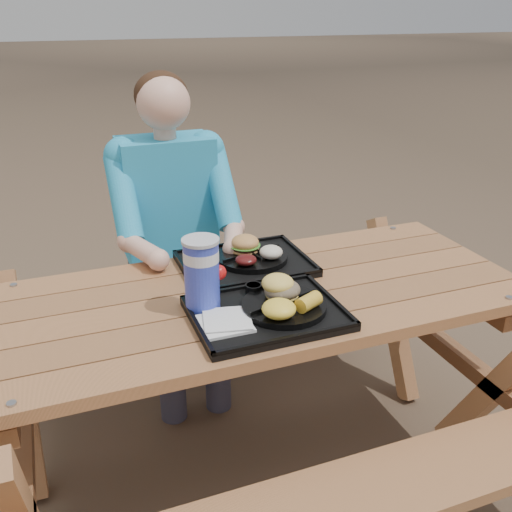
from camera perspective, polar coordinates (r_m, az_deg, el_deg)
name	(u,v)px	position (r m, az deg, el deg)	size (l,w,h in m)	color
ground	(256,465)	(2.33, 0.00, -20.21)	(60.00, 60.00, 0.00)	#999999
picnic_table	(256,385)	(2.09, 0.00, -12.79)	(1.80, 1.49, 0.75)	#999999
tray_near	(266,314)	(1.74, 1.06, -5.85)	(0.45, 0.35, 0.02)	black
tray_far	(245,264)	(2.06, -1.10, -0.85)	(0.45, 0.35, 0.02)	black
plate_near	(284,306)	(1.74, 2.81, -5.02)	(0.26, 0.26, 0.02)	black
plate_far	(252,257)	(2.07, -0.42, -0.12)	(0.26, 0.26, 0.02)	black
napkin_stack	(225,323)	(1.66, -3.11, -6.66)	(0.14, 0.14, 0.02)	silver
soda_cup	(202,275)	(1.72, -5.44, -1.92)	(0.11, 0.11, 0.21)	#1729AF
condiment_bbq	(254,289)	(1.83, -0.25, -3.33)	(0.05, 0.05, 0.03)	black
condiment_mustard	(268,288)	(1.84, 1.21, -3.22)	(0.05, 0.05, 0.03)	yellow
sandwich	(282,280)	(1.75, 2.66, -2.44)	(0.11, 0.11, 0.11)	#F7CD57
mac_cheese	(279,309)	(1.65, 2.31, -5.29)	(0.10, 0.10, 0.05)	yellow
corn_cob	(309,302)	(1.70, 5.28, -4.60)	(0.08, 0.08, 0.05)	yellow
cutlery_far	(198,266)	(2.03, -5.79, -1.03)	(0.02, 0.14, 0.01)	black
burger	(245,239)	(2.08, -1.12, 1.70)	(0.11, 0.11, 0.09)	#CB8A47
baked_beans	(246,260)	(1.98, -1.01, -0.39)	(0.08, 0.08, 0.03)	#501010
potato_salad	(271,252)	(2.03, 1.51, 0.40)	(0.08, 0.08, 0.05)	beige
diner	(172,251)	(2.51, -8.36, 0.54)	(0.48, 0.84, 1.28)	teal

